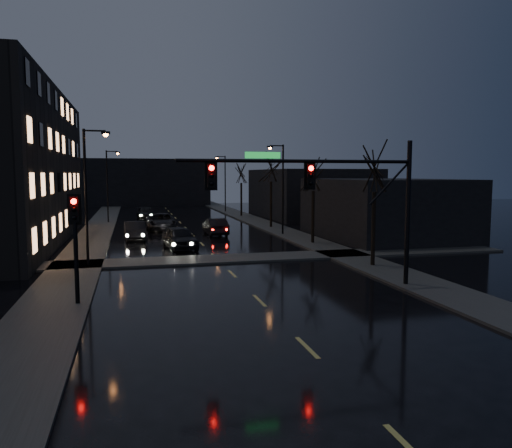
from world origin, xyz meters
TOP-DOWN VIEW (x-y plane):
  - ground at (0.00, 0.00)m, footprint 160.00×160.00m
  - sidewalk_left at (-8.50, 35.00)m, footprint 3.00×140.00m
  - sidewalk_right at (8.50, 35.00)m, footprint 3.00×140.00m
  - sidewalk_cross at (0.00, 18.50)m, footprint 40.00×3.00m
  - commercial_right_near at (15.50, 26.00)m, footprint 10.00×14.00m
  - commercial_right_far at (17.00, 48.00)m, footprint 12.00×18.00m
  - far_block at (-3.00, 78.00)m, footprint 22.00×10.00m
  - signal_mast at (3.85, 9.00)m, footprint 11.11×0.41m
  - signal_pole_left at (-7.50, 8.99)m, footprint 0.35×0.41m
  - tree_near at (8.40, 14.00)m, footprint 3.52×3.52m
  - tree_mid_a at (8.40, 24.00)m, footprint 3.30×3.30m
  - tree_mid_b at (8.40, 36.00)m, footprint 3.74×3.74m
  - tree_far at (8.40, 50.00)m, footprint 3.43×3.43m
  - streetlight_l_near at (-7.58, 18.00)m, footprint 1.53×0.28m
  - streetlight_l_far at (-7.58, 45.00)m, footprint 1.53×0.28m
  - streetlight_r_mid at (7.58, 30.00)m, footprint 1.53×0.28m
  - streetlight_r_far at (7.58, 58.00)m, footprint 1.53×0.28m
  - oncoming_car_a at (-1.92, 23.90)m, footprint 2.59×5.05m
  - oncoming_car_b at (-5.04, 29.72)m, footprint 1.85×4.63m
  - oncoming_car_c at (-2.50, 36.49)m, footprint 2.77×5.94m
  - oncoming_car_d at (-3.64, 49.21)m, footprint 2.20×4.83m
  - lead_car at (1.96, 31.41)m, footprint 1.75×4.65m

SIDE VIEW (x-z plane):
  - ground at x=0.00m, z-range 0.00..0.00m
  - sidewalk_left at x=-8.50m, z-range 0.00..0.12m
  - sidewalk_right at x=8.50m, z-range 0.00..0.12m
  - sidewalk_cross at x=0.00m, z-range 0.00..0.12m
  - oncoming_car_d at x=-3.64m, z-range 0.00..1.37m
  - oncoming_car_b at x=-5.04m, z-range 0.00..1.50m
  - lead_car at x=1.96m, z-range 0.00..1.52m
  - oncoming_car_a at x=-1.92m, z-range 0.00..1.65m
  - oncoming_car_c at x=-2.50m, z-range 0.00..1.65m
  - commercial_right_near at x=15.50m, z-range 0.00..5.00m
  - commercial_right_far at x=17.00m, z-range 0.00..6.00m
  - signal_pole_left at x=-7.50m, z-range 0.75..5.27m
  - far_block at x=-3.00m, z-range 0.00..8.00m
  - streetlight_l_near at x=-7.58m, z-range 0.77..8.77m
  - streetlight_l_far at x=-7.58m, z-range 0.77..8.77m
  - streetlight_r_mid at x=7.58m, z-range 0.77..8.77m
  - streetlight_r_far at x=7.58m, z-range 0.77..8.77m
  - signal_mast at x=3.85m, z-range 1.37..8.37m
  - tree_mid_a at x=8.40m, z-range 2.04..9.61m
  - tree_far at x=8.40m, z-range 2.12..10.00m
  - tree_near at x=8.40m, z-range 2.18..10.26m
  - tree_mid_b at x=8.40m, z-range 2.32..10.90m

